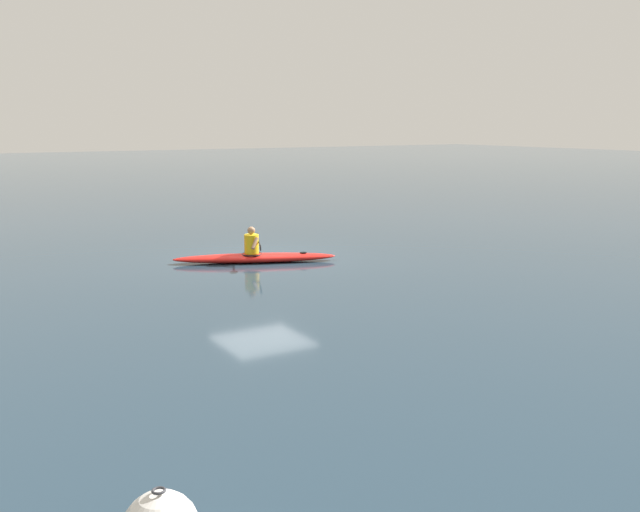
{
  "coord_description": "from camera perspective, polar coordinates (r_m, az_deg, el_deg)",
  "views": [
    {
      "loc": [
        8.68,
        17.51,
        3.74
      ],
      "look_at": [
        0.64,
        4.26,
        0.78
      ],
      "focal_mm": 39.08,
      "sensor_mm": 36.0,
      "label": 1
    }
  ],
  "objects": [
    {
      "name": "kayak",
      "position": [
        19.11,
        -5.35,
        -0.14
      ],
      "size": [
        4.33,
        2.39,
        0.25
      ],
      "color": "red",
      "rests_on": "ground"
    },
    {
      "name": "kayaker",
      "position": [
        19.03,
        -5.57,
        1.11
      ],
      "size": [
        1.0,
        2.19,
        0.74
      ],
      "color": "yellow",
      "rests_on": "kayak"
    },
    {
      "name": "ground_plane",
      "position": [
        19.9,
        -4.79,
        -0.07
      ],
      "size": [
        160.0,
        160.0,
        0.0
      ],
      "primitive_type": "plane",
      "color": "#233847"
    }
  ]
}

